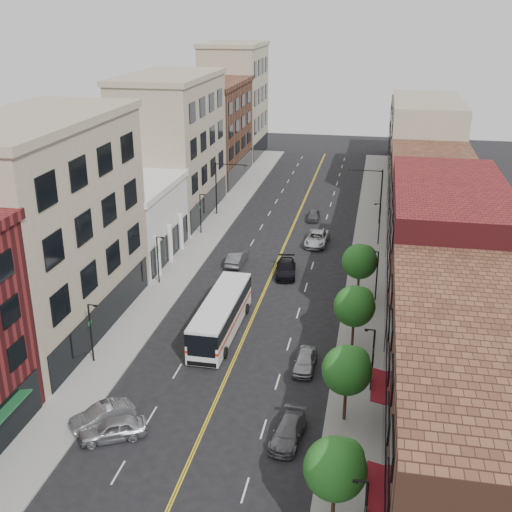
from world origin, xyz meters
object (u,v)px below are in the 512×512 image
Objects in this scene: car_angle_b at (102,415)px; car_parked_mid at (288,432)px; car_angle_a at (113,429)px; car_lane_c at (314,215)px; car_lane_b at (317,238)px; city_bus at (221,314)px; car_lane_a at (286,269)px; car_lane_behind at (237,258)px; car_parked_far at (305,361)px.

car_angle_b is 0.97× the size of car_parked_mid.
car_angle_a is 49.88m from car_lane_c.
city_bus is at bearing -100.54° from car_lane_b.
car_angle_a is at bearing -110.52° from car_lane_a.
car_lane_behind is (-10.10, 29.58, 0.10)m from car_parked_mid.
car_parked_far is (12.73, 9.91, -0.02)m from car_angle_b.
car_angle_b reaches higher than car_parked_mid.
car_parked_mid is (11.40, 2.05, -0.10)m from car_angle_a.
car_angle_b is (-4.81, -14.43, -1.14)m from city_bus.
city_bus is at bearing 117.23° from car_angle_b.
city_bus reaches higher than car_parked_mid.
car_angle_b is 16.13m from car_parked_far.
car_lane_behind is 1.20× the size of car_lane_c.
car_parked_far is 0.80× the size of car_lane_a.
car_parked_mid is 27.93m from car_lane_a.
car_lane_b is (8.04, 8.12, 0.01)m from car_lane_behind.
car_lane_a is (-4.30, 18.45, 0.05)m from car_parked_far.
city_bus reaches higher than car_lane_a.
city_bus is at bearing -111.62° from car_lane_a.
car_lane_b is (9.35, 39.74, 0.01)m from car_angle_a.
car_lane_c is at bearing 100.02° from car_parked_mid.
car_parked_mid is 0.82× the size of car_lane_b.
car_parked_far reaches higher than car_parked_mid.
car_lane_behind is 11.43m from car_lane_b.
car_lane_b reaches higher than car_angle_a.
car_lane_a is at bearing 119.11° from car_angle_b.
car_angle_b is at bearing -102.06° from car_lane_c.
city_bus is 16.14m from car_angle_a.
car_angle_b is 1.06× the size of car_parked_far.
car_lane_behind is at bearing -131.55° from car_lane_b.
car_angle_a is 11.58m from car_parked_mid.
car_angle_a is 1.85m from car_angle_b.
car_parked_mid is (12.73, 0.75, -0.06)m from car_angle_b.
car_angle_b is 1.14× the size of car_lane_c.
car_parked_far is 22.78m from car_lane_behind.
car_angle_a is (-3.48, -15.72, -1.11)m from city_bus.
car_parked_far is 38.21m from car_lane_c.
car_angle_b is at bearing -113.60° from car_lane_a.
city_bus is 15.26m from car_angle_b.
car_parked_mid is 9.15m from car_parked_far.
car_lane_b reaches higher than car_angle_b.
car_lane_c is (-3.49, 38.05, -0.05)m from car_parked_far.
car_parked_far is (11.40, 11.20, -0.06)m from car_angle_a.
car_parked_far is 18.94m from car_lane_a.
car_lane_b is (-2.05, 37.69, 0.11)m from car_parked_mid.
city_bus is 2.26× the size of car_lane_b.
city_bus is 2.86× the size of car_angle_b.
car_lane_b reaches higher than car_parked_far.
car_angle_a is 40.82m from car_lane_b.
car_lane_c is (-1.44, 9.51, -0.12)m from car_lane_b.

